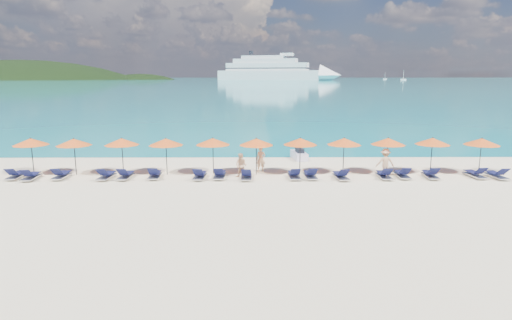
{
  "coord_description": "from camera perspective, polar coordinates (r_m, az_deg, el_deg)",
  "views": [
    {
      "loc": [
        -0.18,
        -21.05,
        5.99
      ],
      "look_at": [
        0.0,
        3.0,
        1.2
      ],
      "focal_mm": 30.0,
      "sensor_mm": 36.0,
      "label": 1
    }
  ],
  "objects": [
    {
      "name": "ground",
      "position": [
        21.89,
        0.06,
        -4.62
      ],
      "size": [
        1400.0,
        1400.0,
        0.0
      ],
      "primitive_type": "plane",
      "color": "beige"
    },
    {
      "name": "sea",
      "position": [
        681.08,
        -0.41,
        10.76
      ],
      "size": [
        1600.0,
        1300.0,
        0.01
      ],
      "primitive_type": "cube",
      "color": "#1FA9B2",
      "rests_on": "ground"
    },
    {
      "name": "headland_main",
      "position": [
        637.66,
        -28.63,
        5.94
      ],
      "size": [
        374.0,
        242.0,
        126.5
      ],
      "color": "black",
      "rests_on": "ground"
    },
    {
      "name": "headland_small",
      "position": [
        601.45,
        -14.96,
        6.98
      ],
      "size": [
        162.0,
        126.0,
        85.5
      ],
      "color": "black",
      "rests_on": "ground"
    },
    {
      "name": "cruise_ship",
      "position": [
        524.54,
        3.13,
        11.77
      ],
      "size": [
        149.23,
        67.7,
        41.49
      ],
      "rotation": [
        0.0,
        0.0,
        -0.31
      ],
      "color": "silver",
      "rests_on": "ground"
    },
    {
      "name": "sailboat_near",
      "position": [
        622.19,
        16.81,
        10.33
      ],
      "size": [
        5.18,
        1.73,
        9.49
      ],
      "color": "silver",
      "rests_on": "ground"
    },
    {
      "name": "sailboat_far",
      "position": [
        543.9,
        19.05,
        10.15
      ],
      "size": [
        6.27,
        2.09,
        11.5
      ],
      "color": "silver",
      "rests_on": "ground"
    },
    {
      "name": "jetski",
      "position": [
        31.09,
        5.76,
        0.71
      ],
      "size": [
        1.13,
        2.32,
        0.79
      ],
      "rotation": [
        0.0,
        0.0,
        0.13
      ],
      "color": "silver",
      "rests_on": "ground"
    },
    {
      "name": "beachgoer_a",
      "position": [
        26.88,
        0.66,
        0.11
      ],
      "size": [
        0.58,
        0.39,
        1.58
      ],
      "primitive_type": "imported",
      "rotation": [
        0.0,
        0.0,
        0.01
      ],
      "color": "tan",
      "rests_on": "ground"
    },
    {
      "name": "beachgoer_b",
      "position": [
        25.24,
        -1.99,
        -0.75
      ],
      "size": [
        0.82,
        0.67,
        1.48
      ],
      "primitive_type": "imported",
      "rotation": [
        0.0,
        0.0,
        -0.42
      ],
      "color": "tan",
      "rests_on": "ground"
    },
    {
      "name": "beachgoer_c",
      "position": [
        26.83,
        16.84,
        -0.3
      ],
      "size": [
        1.11,
        0.56,
        1.67
      ],
      "primitive_type": "imported",
      "rotation": [
        0.0,
        0.0,
        3.08
      ],
      "color": "tan",
      "rests_on": "ground"
    },
    {
      "name": "umbrella_0",
      "position": [
        29.29,
        -27.82,
        2.16
      ],
      "size": [
        2.1,
        2.1,
        2.28
      ],
      "color": "black",
      "rests_on": "ground"
    },
    {
      "name": "umbrella_1",
      "position": [
        28.02,
        -23.13,
        2.2
      ],
      "size": [
        2.1,
        2.1,
        2.28
      ],
      "color": "black",
      "rests_on": "ground"
    },
    {
      "name": "umbrella_2",
      "position": [
        27.21,
        -17.48,
        2.35
      ],
      "size": [
        2.1,
        2.1,
        2.28
      ],
      "color": "black",
      "rests_on": "ground"
    },
    {
      "name": "umbrella_3",
      "position": [
        26.42,
        -11.93,
        2.37
      ],
      "size": [
        2.1,
        2.1,
        2.28
      ],
      "color": "black",
      "rests_on": "ground"
    },
    {
      "name": "umbrella_4",
      "position": [
        26.14,
        -5.78,
        2.46
      ],
      "size": [
        2.1,
        2.1,
        2.28
      ],
      "color": "black",
      "rests_on": "ground"
    },
    {
      "name": "umbrella_5",
      "position": [
        25.87,
        0.04,
        2.43
      ],
      "size": [
        2.1,
        2.1,
        2.28
      ],
      "color": "black",
      "rests_on": "ground"
    },
    {
      "name": "umbrella_6",
      "position": [
        26.17,
        5.93,
        2.47
      ],
      "size": [
        2.1,
        2.1,
        2.28
      ],
      "color": "black",
      "rests_on": "ground"
    },
    {
      "name": "umbrella_7",
      "position": [
        26.57,
        11.67,
        2.43
      ],
      "size": [
        2.1,
        2.1,
        2.28
      ],
      "color": "black",
      "rests_on": "ground"
    },
    {
      "name": "umbrella_8",
      "position": [
        27.3,
        17.21,
        2.39
      ],
      "size": [
        2.1,
        2.1,
        2.28
      ],
      "color": "black",
      "rests_on": "ground"
    },
    {
      "name": "umbrella_9",
      "position": [
        28.28,
        22.48,
        2.33
      ],
      "size": [
        2.1,
        2.1,
        2.28
      ],
      "color": "black",
      "rests_on": "ground"
    },
    {
      "name": "umbrella_10",
      "position": [
        29.33,
        27.88,
        2.17
      ],
      "size": [
        2.1,
        2.1,
        2.28
      ],
      "color": "black",
      "rests_on": "ground"
    },
    {
      "name": "lounger_0",
      "position": [
        28.8,
        -29.36,
        -1.73
      ],
      "size": [
        0.72,
        1.73,
        0.66
      ],
      "rotation": [
        0.0,
        0.0,
        0.06
      ],
      "color": "silver",
      "rests_on": "ground"
    },
    {
      "name": "lounger_1",
      "position": [
        28.08,
        -27.82,
        -1.89
      ],
      "size": [
        0.75,
        1.74,
        0.66
      ],
      "rotation": [
        0.0,
        0.0,
        0.08
      ],
      "color": "silver",
      "rests_on": "ground"
    },
    {
      "name": "lounger_2",
      "position": [
        27.61,
        -24.53,
        -1.8
      ],
      "size": [
        0.62,
        1.7,
        0.66
      ],
      "rotation": [
        0.0,
        0.0,
        0.0
      ],
      "color": "silver",
      "rests_on": "ground"
    },
    {
      "name": "lounger_3",
      "position": [
        26.5,
        -19.33,
        -1.93
      ],
      "size": [
        0.76,
        1.75,
        0.66
      ],
      "rotation": [
        0.0,
        0.0,
        -0.08
      ],
      "color": "silver",
      "rests_on": "ground"
    },
    {
      "name": "lounger_4",
      "position": [
        26.21,
        -16.98,
        -1.92
      ],
      "size": [
        0.69,
        1.72,
        0.66
      ],
      "rotation": [
        0.0,
        0.0,
        -0.04
      ],
      "color": "silver",
      "rests_on": "ground"
    },
    {
      "name": "lounger_5",
      "position": [
        25.89,
        -13.34,
        -1.89
      ],
      "size": [
        0.73,
        1.74,
        0.66
      ],
      "rotation": [
        0.0,
        0.0,
        0.06
      ],
      "color": "silver",
      "rests_on": "ground"
    },
    {
      "name": "lounger_6",
      "position": [
        25.25,
        -7.5,
        -2.01
      ],
      "size": [
        0.71,
        1.73,
        0.66
      ],
      "rotation": [
        0.0,
        0.0,
        -0.05
      ],
      "color": "silver",
      "rests_on": "ground"
    },
    {
      "name": "lounger_7",
      "position": [
        25.27,
        -4.87,
        -1.94
      ],
      "size": [
        0.68,
        1.72,
        0.66
      ],
      "rotation": [
        0.0,
        0.0,
        -0.03
      ],
      "color": "silver",
      "rests_on": "ground"
    },
    {
      "name": "lounger_8",
      "position": [
        24.97,
        -1.29,
        -2.06
      ],
      "size": [
        0.64,
        1.71,
        0.66
      ],
      "rotation": [
        0.0,
        0.0,
        -0.01
      ],
      "color": "silver",
      "rests_on": "ground"
    },
    {
      "name": "lounger_9",
      "position": [
        25.22,
        5.11,
        -1.97
      ],
      "size": [
        0.68,
        1.72,
        0.66
      ],
      "rotation": [
        0.0,
        0.0,
        0.04
      ],
      "color": "silver",
      "rests_on": "ground"
    },
    {
      "name": "lounger_10",
      "position": [
        25.35,
        7.27,
        -1.95
      ],
      "size": [
        0.71,
        1.73,
        0.66
      ],
      "rotation": [
        0.0,
        0.0,
        0.06
      ],
      "color": "silver",
      "rests_on": "ground"
    },
    {
      "name": "lounger_11",
      "position": [
        25.45,
        11.25,
        -2.02
      ],
      "size": [
        0.78,
        1.75,
        0.66
      ],
      "rotation": [
        0.0,
        0.0,
        0.1
      ],
      "color": "silver",
      "rests_on": "ground"
    },
    {
      "name": "lounger_12",
      "position": [
        26.26,
        16.71,
        -1.88
      ],
      "size": [
        0.66,
        1.71,
        0.66
      ],
      "rotation": [
        0.0,
        0.0,
        -0.02
      ],
      "color": "silver",
      "rests_on": "ground"
    },
    {
      "name": "lounger_13",
      "position": [
        26.76,
        18.91,
        -1.77
      ],
      "size": [
        0.66,
        1.72,
        0.66
      ],
      "rotation": [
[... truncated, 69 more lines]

